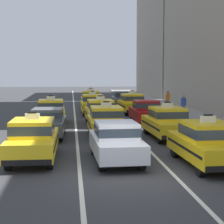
{
  "coord_description": "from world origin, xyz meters",
  "views": [
    {
      "loc": [
        -1.87,
        -12.97,
        3.53
      ],
      "look_at": [
        0.37,
        8.82,
        1.3
      ],
      "focal_mm": 63.92,
      "sensor_mm": 36.0,
      "label": 1
    }
  ],
  "objects_px": {
    "sedan_left_second": "(48,122)",
    "taxi_left_third": "(51,111)",
    "taxi_center_fifth": "(91,99)",
    "taxi_center_fourth": "(93,104)",
    "sedan_right_third": "(146,111)",
    "pedestrian_by_storefront": "(183,106)",
    "taxi_right_second": "(167,122)",
    "sedan_right_fifth": "(122,99)",
    "taxi_center_second": "(106,121)",
    "taxi_right_nearest": "(206,143)",
    "taxi_center_third": "(100,111)",
    "taxi_right_fourth": "(132,103)",
    "fire_hydrant": "(221,130)",
    "sedan_center_nearest": "(116,140)",
    "pedestrian_trailing": "(168,100)",
    "taxi_left_nearest": "(33,139)"
  },
  "relations": [
    {
      "from": "taxi_left_nearest",
      "to": "taxi_center_third",
      "type": "xyz_separation_m",
      "value": [
        3.44,
        10.57,
        0.0
      ]
    },
    {
      "from": "pedestrian_by_storefront",
      "to": "taxi_left_third",
      "type": "bearing_deg",
      "value": -167.63
    },
    {
      "from": "taxi_left_third",
      "to": "sedan_right_third",
      "type": "height_order",
      "value": "taxi_left_third"
    },
    {
      "from": "taxi_center_third",
      "to": "sedan_right_third",
      "type": "relative_size",
      "value": 1.07
    },
    {
      "from": "fire_hydrant",
      "to": "pedestrian_by_storefront",
      "type": "bearing_deg",
      "value": 85.3
    },
    {
      "from": "taxi_center_fourth",
      "to": "sedan_right_fifth",
      "type": "distance_m",
      "value": 7.27
    },
    {
      "from": "fire_hydrant",
      "to": "taxi_right_nearest",
      "type": "bearing_deg",
      "value": -116.47
    },
    {
      "from": "taxi_center_second",
      "to": "sedan_right_third",
      "type": "distance_m",
      "value": 6.32
    },
    {
      "from": "sedan_left_second",
      "to": "taxi_left_third",
      "type": "bearing_deg",
      "value": 91.07
    },
    {
      "from": "taxi_center_fifth",
      "to": "pedestrian_by_storefront",
      "type": "height_order",
      "value": "taxi_center_fifth"
    },
    {
      "from": "taxi_left_nearest",
      "to": "taxi_left_third",
      "type": "distance_m",
      "value": 11.0
    },
    {
      "from": "taxi_center_fourth",
      "to": "taxi_right_second",
      "type": "xyz_separation_m",
      "value": [
        3.28,
        -12.06,
        0.0
      ]
    },
    {
      "from": "taxi_left_third",
      "to": "taxi_center_second",
      "type": "xyz_separation_m",
      "value": [
        3.21,
        -5.64,
        0.0
      ]
    },
    {
      "from": "sedan_right_fifth",
      "to": "taxi_right_nearest",
      "type": "bearing_deg",
      "value": -90.0
    },
    {
      "from": "sedan_center_nearest",
      "to": "taxi_right_nearest",
      "type": "bearing_deg",
      "value": -16.32
    },
    {
      "from": "sedan_left_second",
      "to": "sedan_center_nearest",
      "type": "bearing_deg",
      "value": -63.91
    },
    {
      "from": "taxi_center_second",
      "to": "pedestrian_by_storefront",
      "type": "distance_m",
      "value": 10.12
    },
    {
      "from": "sedan_center_nearest",
      "to": "taxi_right_second",
      "type": "bearing_deg",
      "value": 57.76
    },
    {
      "from": "sedan_center_nearest",
      "to": "fire_hydrant",
      "type": "bearing_deg",
      "value": 35.09
    },
    {
      "from": "sedan_center_nearest",
      "to": "taxi_center_fifth",
      "type": "relative_size",
      "value": 0.95
    },
    {
      "from": "sedan_left_second",
      "to": "taxi_right_second",
      "type": "xyz_separation_m",
      "value": [
        6.27,
        -0.87,
        0.03
      ]
    },
    {
      "from": "taxi_center_second",
      "to": "taxi_right_second",
      "type": "relative_size",
      "value": 0.99
    },
    {
      "from": "taxi_center_second",
      "to": "taxi_center_fourth",
      "type": "height_order",
      "value": "same"
    },
    {
      "from": "sedan_right_fifth",
      "to": "fire_hydrant",
      "type": "height_order",
      "value": "sedan_right_fifth"
    },
    {
      "from": "taxi_center_fifth",
      "to": "sedan_left_second",
      "type": "bearing_deg",
      "value": -100.33
    },
    {
      "from": "taxi_center_third",
      "to": "taxi_right_fourth",
      "type": "relative_size",
      "value": 1.0
    },
    {
      "from": "pedestrian_by_storefront",
      "to": "fire_hydrant",
      "type": "relative_size",
      "value": 2.25
    },
    {
      "from": "taxi_left_nearest",
      "to": "taxi_center_second",
      "type": "xyz_separation_m",
      "value": [
        3.37,
        5.35,
        0.0
      ]
    },
    {
      "from": "taxi_center_third",
      "to": "sedan_right_third",
      "type": "bearing_deg",
      "value": 4.29
    },
    {
      "from": "sedan_right_third",
      "to": "fire_hydrant",
      "type": "bearing_deg",
      "value": -71.06
    },
    {
      "from": "taxi_center_fifth",
      "to": "sedan_right_third",
      "type": "bearing_deg",
      "value": -74.97
    },
    {
      "from": "sedan_left_second",
      "to": "taxi_center_second",
      "type": "distance_m",
      "value": 3.11
    },
    {
      "from": "taxi_right_second",
      "to": "sedan_right_fifth",
      "type": "relative_size",
      "value": 1.07
    },
    {
      "from": "taxi_left_nearest",
      "to": "taxi_left_third",
      "type": "bearing_deg",
      "value": 89.14
    },
    {
      "from": "taxi_center_second",
      "to": "taxi_right_nearest",
      "type": "relative_size",
      "value": 0.99
    },
    {
      "from": "sedan_left_second",
      "to": "sedan_right_fifth",
      "type": "distance_m",
      "value": 18.75
    },
    {
      "from": "pedestrian_by_storefront",
      "to": "taxi_center_fifth",
      "type": "bearing_deg",
      "value": 124.13
    },
    {
      "from": "taxi_right_nearest",
      "to": "pedestrian_trailing",
      "type": "distance_m",
      "value": 20.77
    },
    {
      "from": "taxi_center_second",
      "to": "taxi_center_fifth",
      "type": "distance_m",
      "value": 17.31
    },
    {
      "from": "taxi_center_third",
      "to": "pedestrian_by_storefront",
      "type": "relative_size",
      "value": 2.81
    },
    {
      "from": "taxi_center_fourth",
      "to": "sedan_right_third",
      "type": "height_order",
      "value": "taxi_center_fourth"
    },
    {
      "from": "taxi_right_fourth",
      "to": "sedan_right_fifth",
      "type": "bearing_deg",
      "value": 90.2
    },
    {
      "from": "sedan_left_second",
      "to": "sedan_right_fifth",
      "type": "height_order",
      "value": "same"
    },
    {
      "from": "taxi_right_second",
      "to": "pedestrian_trailing",
      "type": "height_order",
      "value": "taxi_right_second"
    },
    {
      "from": "taxi_right_nearest",
      "to": "sedan_right_fifth",
      "type": "xyz_separation_m",
      "value": [
        0.0,
        24.72,
        -0.03
      ]
    },
    {
      "from": "taxi_center_fourth",
      "to": "taxi_left_third",
      "type": "bearing_deg",
      "value": -118.39
    },
    {
      "from": "taxi_center_third",
      "to": "pedestrian_trailing",
      "type": "xyz_separation_m",
      "value": [
        6.64,
        8.38,
        0.1
      ]
    },
    {
      "from": "taxi_center_second",
      "to": "taxi_right_second",
      "type": "height_order",
      "value": "same"
    },
    {
      "from": "taxi_center_fourth",
      "to": "taxi_center_fifth",
      "type": "xyz_separation_m",
      "value": [
        0.13,
        5.94,
        0.0
      ]
    },
    {
      "from": "taxi_left_third",
      "to": "fire_hydrant",
      "type": "distance_m",
      "value": 11.62
    }
  ]
}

